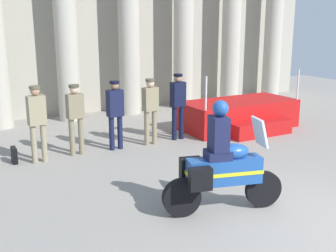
{
  "coord_description": "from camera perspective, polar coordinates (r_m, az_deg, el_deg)",
  "views": [
    {
      "loc": [
        -4.93,
        -3.84,
        3.11
      ],
      "look_at": [
        -0.93,
        3.46,
        1.01
      ],
      "focal_mm": 44.67,
      "sensor_mm": 36.0,
      "label": 1
    }
  ],
  "objects": [
    {
      "name": "officer_in_row_2",
      "position": [
        10.27,
        -7.22,
        2.23
      ],
      "size": [
        0.4,
        0.26,
        1.71
      ],
      "rotation": [
        0.0,
        0.0,
        3.25
      ],
      "color": "#141938",
      "rests_on": "ground_plane"
    },
    {
      "name": "motorcycle_with_rider",
      "position": [
        6.91,
        7.15,
        -5.54
      ],
      "size": [
        2.05,
        0.88,
        1.9
      ],
      "rotation": [
        0.0,
        0.0,
        -0.26
      ],
      "color": "black",
      "rests_on": "ground_plane"
    },
    {
      "name": "officer_in_row_0",
      "position": [
        9.66,
        -17.45,
        1.05
      ],
      "size": [
        0.4,
        0.26,
        1.74
      ],
      "rotation": [
        0.0,
        0.0,
        3.25
      ],
      "color": "gray",
      "rests_on": "ground_plane"
    },
    {
      "name": "officer_in_row_1",
      "position": [
        10.0,
        -12.53,
        1.62
      ],
      "size": [
        0.4,
        0.26,
        1.69
      ],
      "rotation": [
        0.0,
        0.0,
        3.25
      ],
      "color": "#7A7056",
      "rests_on": "ground_plane"
    },
    {
      "name": "ground_plane",
      "position": [
        6.98,
        21.45,
        -13.38
      ],
      "size": [
        28.0,
        28.0,
        0.0
      ],
      "primitive_type": "plane",
      "color": "gray"
    },
    {
      "name": "officer_in_row_4",
      "position": [
        11.08,
        1.37,
        3.4
      ],
      "size": [
        0.4,
        0.26,
        1.77
      ],
      "rotation": [
        0.0,
        0.0,
        3.25
      ],
      "color": "black",
      "rests_on": "ground_plane"
    },
    {
      "name": "officer_in_row_3",
      "position": [
        10.62,
        -2.42,
        2.72
      ],
      "size": [
        0.4,
        0.26,
        1.7
      ],
      "rotation": [
        0.0,
        0.0,
        3.25
      ],
      "color": "#847A5B",
      "rests_on": "ground_plane"
    },
    {
      "name": "reviewing_stand",
      "position": [
        12.55,
        9.76,
        1.45
      ],
      "size": [
        3.43,
        2.07,
        1.73
      ],
      "color": "#B71414",
      "rests_on": "ground_plane"
    },
    {
      "name": "briefcase_on_ground",
      "position": [
        10.02,
        -20.25,
        -3.75
      ],
      "size": [
        0.1,
        0.32,
        0.36
      ],
      "primitive_type": "cube",
      "color": "black",
      "rests_on": "ground_plane"
    }
  ]
}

